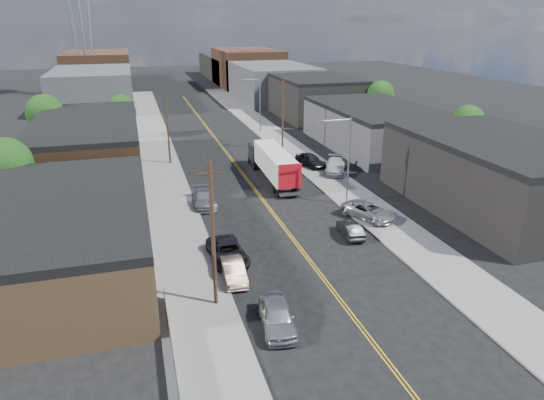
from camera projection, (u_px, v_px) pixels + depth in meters
ground at (213, 135)px, 79.53m from camera, size 260.00×260.00×0.00m
centerline at (232, 159)px, 66.02m from camera, size 0.32×120.00×0.01m
sidewalk_left at (160, 164)px, 63.54m from camera, size 5.00×140.00×0.15m
sidewalk_right at (297, 154)px, 68.46m from camera, size 5.00×140.00×0.15m
warehouse_tan at (66, 235)px, 36.08m from camera, size 12.00×22.00×5.60m
warehouse_brown at (88, 146)px, 59.31m from camera, size 12.00×26.00×6.60m
industrial_right_a at (499, 174)px, 47.96m from camera, size 14.00×22.00×7.10m
industrial_right_b at (376, 126)px, 71.55m from camera, size 14.00×24.00×6.10m
industrial_right_c at (314, 96)px, 94.69m from camera, size 14.00×22.00×7.60m
skyline_left_a at (93, 88)px, 104.46m from camera, size 16.00×30.00×8.00m
skyline_right_a at (272, 82)px, 114.81m from camera, size 16.00×30.00×8.00m
skyline_left_b at (98, 72)px, 126.62m from camera, size 16.00×26.00×10.00m
skyline_right_b at (247, 68)px, 136.97m from camera, size 16.00×26.00×10.00m
skyline_left_c at (102, 71)px, 145.15m from camera, size 16.00×40.00×7.00m
skyline_right_c at (233, 67)px, 155.50m from camera, size 16.00×40.00×7.00m
streetlight_near at (345, 154)px, 48.12m from camera, size 3.39×0.25×9.00m
streetlight_far at (258, 101)px, 79.63m from camera, size 3.39×0.25×9.00m
utility_pole_left_near at (213, 235)px, 30.59m from camera, size 1.60×0.26×10.00m
utility_pole_left_far at (168, 125)px, 62.10m from camera, size 1.60×0.26×10.00m
utility_pole_right at (283, 115)px, 69.05m from camera, size 1.60×0.26×10.00m
chainlink_fence at (175, 369)px, 25.46m from camera, size 0.05×16.00×1.22m
tree_left_near at (7, 167)px, 44.51m from camera, size 4.85×4.76×7.91m
tree_left_mid at (46, 115)px, 66.91m from camera, size 5.10×5.04×8.37m
tree_left_far at (122, 110)px, 76.12m from camera, size 4.35×4.20×6.97m
tree_right_near at (467, 124)px, 64.00m from camera, size 4.60×4.48×7.44m
tree_right_far at (381, 96)px, 85.49m from camera, size 4.85×4.76×7.91m
semi_truck at (271, 161)px, 57.24m from camera, size 2.91×14.68×3.82m
car_left_a at (277, 316)px, 29.72m from camera, size 2.50×5.03×1.65m
car_left_b at (233, 271)px, 35.31m from camera, size 1.67×4.41×1.44m
car_left_c at (227, 252)px, 38.03m from camera, size 2.84×5.66×1.54m
car_left_d at (204, 198)px, 49.39m from camera, size 2.29×5.41×1.56m
car_right_oncoming at (350, 229)px, 42.39m from camera, size 1.78×4.11×1.31m
car_right_lot_a at (368, 211)px, 45.80m from camera, size 4.46×5.94×1.50m
car_right_lot_b at (335, 166)px, 59.60m from camera, size 4.47×6.09×1.64m
car_right_lot_c at (310, 160)px, 62.17m from camera, size 3.25×5.20×1.65m
car_ahead_truck at (269, 157)px, 64.21m from camera, size 3.18×5.96×1.59m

